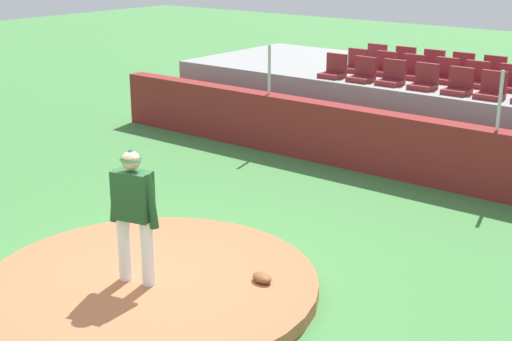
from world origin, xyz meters
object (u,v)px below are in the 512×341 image
(stadium_chair_0, at_px, (334,70))
(stadium_chair_14, at_px, (375,59))
(stadium_chair_2, at_px, (392,77))
(stadium_chair_18, at_px, (493,73))
(stadium_chair_17, at_px, (461,69))
(stadium_chair_8, at_px, (384,68))
(baseball, at_px, (122,265))
(stadium_chair_4, at_px, (459,86))
(stadium_chair_1, at_px, (363,74))
(stadium_chair_11, at_px, (475,78))
(stadium_chair_15, at_px, (403,62))
(fielding_glove, at_px, (262,278))
(stadium_chair_7, at_px, (355,65))
(stadium_chair_3, at_px, (424,81))
(stadium_chair_12, at_px, (509,82))
(stadium_chair_9, at_px, (411,71))
(stadium_chair_5, at_px, (491,90))
(stadium_chair_10, at_px, (445,75))
(pitcher, at_px, (133,206))
(stadium_chair_16, at_px, (432,66))

(stadium_chair_0, relative_size, stadium_chair_14, 1.00)
(stadium_chair_2, xyz_separation_m, stadium_chair_18, (1.41, 1.77, 0.00))
(stadium_chair_17, bearing_deg, stadium_chair_8, 32.66)
(baseball, xyz_separation_m, stadium_chair_4, (1.27, 7.47, 1.38))
(stadium_chair_1, relative_size, stadium_chair_11, 1.00)
(stadium_chair_0, height_order, stadium_chair_18, same)
(stadium_chair_14, xyz_separation_m, stadium_chair_15, (0.73, 0.02, 0.00))
(stadium_chair_14, distance_m, stadium_chair_15, 0.73)
(fielding_glove, relative_size, stadium_chair_15, 0.60)
(stadium_chair_7, relative_size, stadium_chair_18, 1.00)
(stadium_chair_3, bearing_deg, stadium_chair_4, 178.24)
(stadium_chair_2, distance_m, stadium_chair_11, 1.65)
(stadium_chair_8, height_order, stadium_chair_14, same)
(stadium_chair_1, bearing_deg, stadium_chair_12, -160.95)
(stadium_chair_9, bearing_deg, stadium_chair_3, 129.66)
(stadium_chair_7, bearing_deg, stadium_chair_8, -177.14)
(stadium_chair_5, relative_size, stadium_chair_15, 1.00)
(stadium_chair_3, xyz_separation_m, stadium_chair_8, (-1.40, 0.90, 0.00))
(stadium_chair_4, xyz_separation_m, stadium_chair_7, (-2.82, 0.89, 0.00))
(stadium_chair_0, bearing_deg, stadium_chair_12, -164.56)
(stadium_chair_12, relative_size, stadium_chair_17, 1.00)
(stadium_chair_10, relative_size, stadium_chair_14, 1.00)
(pitcher, xyz_separation_m, stadium_chair_3, (0.08, 7.66, 0.41))
(stadium_chair_5, relative_size, stadium_chair_16, 1.00)
(baseball, bearing_deg, stadium_chair_10, 86.19)
(stadium_chair_2, xyz_separation_m, stadium_chair_3, (0.72, -0.00, 0.00))
(stadium_chair_11, bearing_deg, stadium_chair_0, 18.78)
(pitcher, xyz_separation_m, stadium_chair_14, (-2.06, 9.45, 0.41))
(stadium_chair_5, bearing_deg, stadium_chair_4, -0.58)
(stadium_chair_10, height_order, stadium_chair_16, same)
(pitcher, height_order, stadium_chair_8, stadium_chair_8)
(stadium_chair_10, height_order, stadium_chair_18, same)
(stadium_chair_2, relative_size, stadium_chair_7, 1.00)
(stadium_chair_9, distance_m, stadium_chair_15, 1.15)
(stadium_chair_7, xyz_separation_m, stadium_chair_18, (2.79, 0.91, 0.00))
(stadium_chair_3, distance_m, stadium_chair_12, 1.64)
(stadium_chair_2, distance_m, stadium_chair_16, 1.78)
(stadium_chair_8, relative_size, stadium_chair_10, 1.00)
(stadium_chair_5, xyz_separation_m, stadium_chair_18, (-0.67, 1.80, 0.00))
(stadium_chair_4, xyz_separation_m, stadium_chair_17, (-0.74, 1.81, 0.00))
(stadium_chair_0, relative_size, stadium_chair_5, 1.00)
(fielding_glove, bearing_deg, stadium_chair_17, 113.48)
(stadium_chair_9, xyz_separation_m, stadium_chair_15, (-0.68, 0.93, 0.00))
(stadium_chair_4, bearing_deg, pitcher, 84.03)
(stadium_chair_14, bearing_deg, stadium_chair_9, 146.97)
(stadium_chair_3, bearing_deg, pitcher, 89.43)
(pitcher, height_order, stadium_chair_17, stadium_chair_17)
(stadium_chair_5, height_order, stadium_chair_17, same)
(stadium_chair_1, bearing_deg, stadium_chair_14, -67.54)
(stadium_chair_17, bearing_deg, stadium_chair_3, 90.39)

